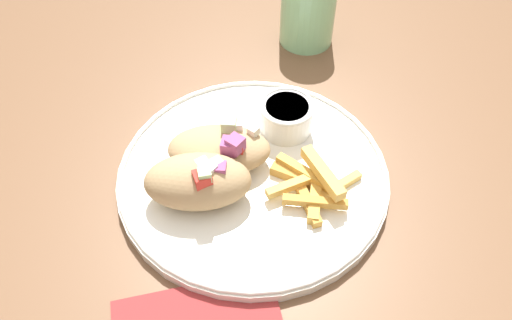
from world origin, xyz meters
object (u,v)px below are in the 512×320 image
Objects in this scene: sauce_ramekin at (287,115)px; pita_sandwich_near at (198,181)px; fries_pile at (312,185)px; water_glass at (308,11)px; plate at (256,173)px; pita_sandwich_far at (220,149)px.

pita_sandwich_near is at bearing -131.85° from sauce_ramekin.
pita_sandwich_near is at bearing -175.31° from fries_pile.
sauce_ramekin is 0.21m from water_glass.
sauce_ramekin is at bearing 105.00° from fries_pile.
fries_pile is 1.65× the size of sauce_ramekin.
fries_pile is at bearing -75.00° from sauce_ramekin.
plate is 4.68× the size of sauce_ramekin.
plate is 0.29m from water_glass.
plate is at bearing 155.26° from fries_pile.
sauce_ramekin is (-0.03, 0.10, 0.01)m from fries_pile.
pita_sandwich_near reaches higher than pita_sandwich_far.
pita_sandwich_far is 0.10m from sauce_ramekin.
pita_sandwich_far is at bearing -113.39° from water_glass.
pita_sandwich_far is at bearing 158.32° from fries_pile.
plate is at bearing -16.81° from pita_sandwich_far.
fries_pile is (0.10, -0.04, -0.01)m from pita_sandwich_far.
water_glass is (0.07, 0.28, 0.04)m from plate.
pita_sandwich_far is 0.29m from water_glass.
pita_sandwich_near is 0.13m from fries_pile.
pita_sandwich_near is 0.34m from water_glass.
pita_sandwich_near is 1.01× the size of pita_sandwich_far.
pita_sandwich_near is 0.15m from sauce_ramekin.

